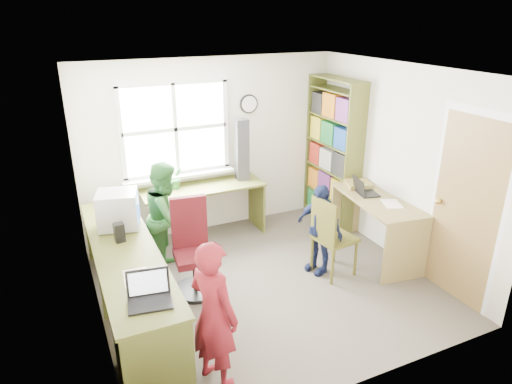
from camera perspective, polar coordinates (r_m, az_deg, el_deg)
room at (r=4.92m, az=0.86°, el=1.23°), size 3.64×3.44×2.44m
l_desk at (r=4.57m, az=-12.44°, el=-11.79°), size 2.38×2.95×0.75m
right_desk at (r=5.92m, az=14.88°, el=-2.67°), size 0.79×1.43×0.78m
bookshelf at (r=6.67m, az=9.58°, el=4.50°), size 0.30×1.02×2.10m
swivel_chair at (r=5.11m, az=-7.92°, el=-7.49°), size 0.55×0.55×1.08m
wooden_chair at (r=5.36m, az=9.27°, el=-5.27°), size 0.48×0.48×0.98m
crt_monitor at (r=5.10m, az=-16.86°, el=-2.15°), size 0.49×0.46×0.41m
laptop_left at (r=3.87m, az=-13.20°, el=-12.35°), size 0.39×0.34×0.24m
laptop_right at (r=5.91m, az=13.31°, el=0.24°), size 0.32×0.36×0.22m
speaker_a at (r=4.84m, az=-16.72°, el=-4.86°), size 0.11×0.11×0.20m
speaker_b at (r=5.41m, az=-17.29°, el=-2.15°), size 0.10×0.10×0.18m
cd_tower at (r=6.25m, az=-1.76°, el=5.29°), size 0.18×0.17×0.85m
game_box at (r=6.16m, az=12.68°, el=0.96°), size 0.39×0.39×0.06m
paper_a at (r=4.22m, az=-14.73°, el=-10.26°), size 0.24×0.32×0.00m
paper_b at (r=5.71m, az=16.60°, el=-1.41°), size 0.30×0.34×0.00m
potted_plant at (r=6.09m, az=-9.89°, el=1.72°), size 0.19×0.17×0.29m
person_red at (r=3.82m, az=-5.31°, el=-15.01°), size 0.49×0.57×1.32m
person_green at (r=5.48m, az=-11.02°, el=-3.09°), size 0.77×0.83×1.35m
person_navy at (r=5.42m, az=7.91°, el=-4.61°), size 0.45×0.70×1.11m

